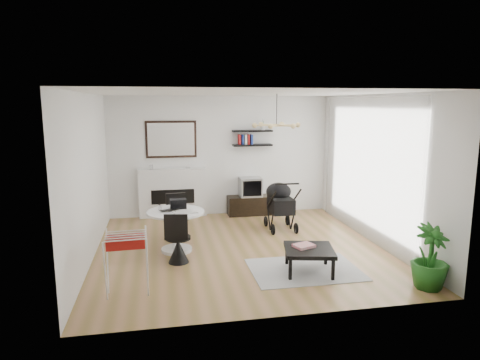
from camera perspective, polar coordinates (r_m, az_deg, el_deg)
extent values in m
plane|color=olive|center=(7.66, 0.13, -9.13)|extent=(5.00, 5.00, 0.00)
plane|color=white|center=(7.23, 0.14, 11.51)|extent=(5.00, 5.00, 0.00)
plane|color=white|center=(9.77, -2.63, 3.21)|extent=(5.00, 0.00, 5.00)
plane|color=white|center=(7.29, -19.55, 0.25)|extent=(0.00, 5.00, 5.00)
plane|color=white|center=(8.17, 17.64, 1.38)|extent=(0.00, 5.00, 5.00)
cube|color=white|center=(8.30, 16.38, 1.57)|extent=(0.04, 3.60, 2.60)
cube|color=white|center=(9.73, -8.96, -1.71)|extent=(1.50, 0.15, 1.10)
cube|color=black|center=(9.68, -8.94, -2.19)|extent=(0.95, 0.06, 0.32)
cube|color=black|center=(9.62, -9.17, 5.38)|extent=(1.12, 0.03, 0.82)
cube|color=white|center=(9.60, -9.17, 5.37)|extent=(1.02, 0.01, 0.72)
cube|color=black|center=(9.74, 1.65, 4.68)|extent=(0.90, 0.25, 0.04)
cube|color=black|center=(9.71, 1.66, 6.56)|extent=(0.90, 0.25, 0.04)
cube|color=black|center=(9.89, 1.71, -3.37)|extent=(1.16, 0.41, 0.43)
cube|color=#ACACAE|center=(9.78, 1.39, -0.91)|extent=(0.50, 0.43, 0.43)
cube|color=black|center=(9.58, 1.66, -1.15)|extent=(0.42, 0.01, 0.35)
cylinder|color=white|center=(7.61, -8.44, -9.15)|extent=(0.53, 0.53, 0.06)
cylinder|color=white|center=(7.50, -8.50, -6.70)|extent=(0.13, 0.13, 0.62)
cylinder|color=white|center=(7.41, -8.57, -4.25)|extent=(0.98, 0.98, 0.04)
imported|color=black|center=(7.37, -9.23, -4.10)|extent=(0.39, 0.33, 0.03)
cube|color=black|center=(7.57, -8.24, -3.15)|extent=(0.28, 0.18, 0.17)
cube|color=silver|center=(7.30, -7.40, -4.26)|extent=(0.45, 0.41, 0.01)
cylinder|color=white|center=(7.52, -10.65, -3.58)|extent=(0.06, 0.06, 0.10)
cylinder|color=black|center=(8.08, -8.25, -5.07)|extent=(0.41, 0.41, 0.05)
cone|color=black|center=(8.14, -8.21, -6.60)|extent=(0.34, 0.34, 0.39)
cube|color=black|center=(8.20, -8.55, -3.17)|extent=(0.38, 0.10, 0.42)
cylinder|color=black|center=(6.97, -8.26, -7.63)|extent=(0.40, 0.40, 0.05)
cone|color=black|center=(7.04, -8.21, -9.34)|extent=(0.33, 0.33, 0.39)
cube|color=black|center=(6.73, -8.53, -6.25)|extent=(0.37, 0.11, 0.41)
cube|color=maroon|center=(5.87, -14.98, -7.86)|extent=(0.50, 0.30, 0.13)
cube|color=black|center=(8.68, 5.47, -3.31)|extent=(0.44, 0.65, 0.30)
ellipsoid|color=black|center=(8.81, 5.16, -1.54)|extent=(0.51, 0.51, 0.36)
cylinder|color=black|center=(8.19, 6.29, -0.54)|extent=(0.47, 0.04, 0.03)
torus|color=black|center=(9.01, 3.46, -5.53)|extent=(0.06, 0.23, 0.23)
torus|color=black|center=(9.13, 6.35, -5.37)|extent=(0.06, 0.23, 0.23)
torus|color=black|center=(8.45, 4.42, -6.61)|extent=(0.06, 0.23, 0.23)
torus|color=black|center=(8.57, 7.49, -6.42)|extent=(0.06, 0.23, 0.23)
cube|color=#9B9B9B|center=(6.81, 8.60, -11.72)|extent=(1.66, 1.20, 0.01)
cube|color=black|center=(6.61, 9.21, -9.22)|extent=(0.86, 0.86, 0.06)
cube|color=black|center=(6.36, 6.72, -11.75)|extent=(0.04, 0.04, 0.31)
cube|color=black|center=(6.44, 12.30, -11.62)|extent=(0.04, 0.04, 0.31)
cube|color=black|center=(6.93, 6.26, -9.85)|extent=(0.04, 0.04, 0.31)
cube|color=black|center=(7.01, 11.36, -9.76)|extent=(0.04, 0.04, 0.31)
cube|color=#D93645|center=(6.64, 8.52, -8.66)|extent=(0.36, 0.32, 0.04)
imported|color=#1D5919|center=(6.52, 24.02, -9.35)|extent=(0.63, 0.63, 0.90)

